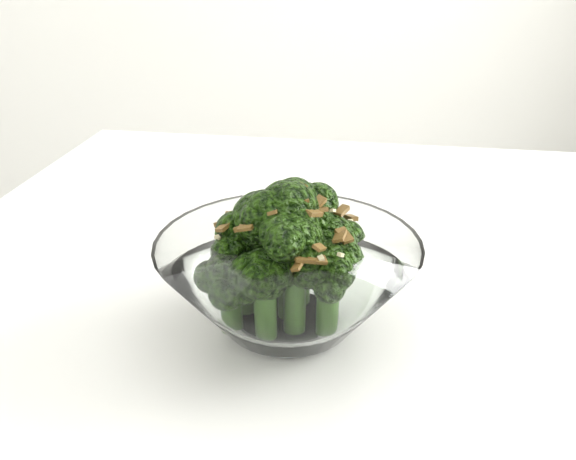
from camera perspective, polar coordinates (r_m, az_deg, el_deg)
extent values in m
cube|color=white|center=(0.64, 21.12, -5.97)|extent=(1.41, 1.19, 0.04)
cylinder|color=white|center=(1.19, -12.35, -10.93)|extent=(0.04, 0.04, 0.71)
cylinder|color=white|center=(0.53, 0.00, -8.29)|extent=(0.08, 0.08, 0.01)
cylinder|color=#2C5316|center=(0.52, 1.07, -2.96)|extent=(0.02, 0.02, 0.07)
sphere|color=#264B0E|center=(0.50, 1.11, 1.85)|extent=(0.04, 0.04, 0.04)
cylinder|color=#2C5316|center=(0.48, -2.02, -7.37)|extent=(0.02, 0.02, 0.05)
sphere|color=#264B0E|center=(0.46, -2.08, -3.92)|extent=(0.04, 0.04, 0.04)
cylinder|color=#2C5316|center=(0.51, 3.57, -4.63)|extent=(0.02, 0.02, 0.05)
sphere|color=#264B0E|center=(0.50, 3.69, -0.89)|extent=(0.04, 0.04, 0.04)
cylinder|color=#2C5316|center=(0.49, 3.54, -6.92)|extent=(0.02, 0.02, 0.05)
sphere|color=#264B0E|center=(0.47, 3.66, -3.34)|extent=(0.04, 0.04, 0.04)
cylinder|color=#2C5316|center=(0.51, -2.29, -3.97)|extent=(0.02, 0.02, 0.07)
sphere|color=#264B0E|center=(0.49, -2.39, 0.84)|extent=(0.05, 0.05, 0.05)
cylinder|color=#2C5316|center=(0.50, 0.00, -3.79)|extent=(0.02, 0.02, 0.08)
sphere|color=#264B0E|center=(0.48, 0.00, 1.65)|extent=(0.05, 0.05, 0.05)
cylinder|color=#2C5316|center=(0.55, -0.47, -3.39)|extent=(0.02, 0.02, 0.04)
sphere|color=#264B0E|center=(0.53, -0.48, -0.58)|extent=(0.04, 0.04, 0.04)
cylinder|color=#2C5316|center=(0.48, 0.60, -5.73)|extent=(0.02, 0.02, 0.07)
sphere|color=#264B0E|center=(0.46, 0.62, -1.02)|extent=(0.04, 0.04, 0.04)
cylinder|color=#2C5316|center=(0.54, 3.71, -3.76)|extent=(0.02, 0.02, 0.04)
sphere|color=#264B0E|center=(0.53, 3.79, -1.02)|extent=(0.04, 0.04, 0.04)
cylinder|color=#2C5316|center=(0.50, -5.07, -6.97)|extent=(0.02, 0.02, 0.04)
sphere|color=#264B0E|center=(0.48, -5.20, -4.11)|extent=(0.04, 0.04, 0.04)
cylinder|color=#2C5316|center=(0.52, -3.91, -4.78)|extent=(0.02, 0.02, 0.05)
sphere|color=#264B0E|center=(0.50, -4.03, -1.15)|extent=(0.04, 0.04, 0.04)
cube|color=olive|center=(0.49, -3.02, 2.80)|extent=(0.01, 0.01, 0.01)
cube|color=olive|center=(0.51, -4.86, 1.43)|extent=(0.01, 0.01, 0.01)
cube|color=olive|center=(0.44, 1.49, -2.66)|extent=(0.01, 0.01, 0.01)
cube|color=olive|center=(0.49, -5.75, 0.56)|extent=(0.01, 0.02, 0.01)
cube|color=olive|center=(0.49, -3.00, 2.70)|extent=(0.01, 0.01, 0.01)
cube|color=olive|center=(0.50, -0.23, 3.62)|extent=(0.02, 0.01, 0.01)
cube|color=olive|center=(0.50, 4.80, 1.71)|extent=(0.02, 0.02, 0.01)
cube|color=olive|center=(0.49, -4.71, 1.41)|extent=(0.01, 0.02, 0.00)
cube|color=olive|center=(0.45, -0.51, 0.16)|extent=(0.01, 0.01, 0.01)
cube|color=olive|center=(0.47, 5.01, -0.49)|extent=(0.01, 0.02, 0.01)
cube|color=olive|center=(0.48, 0.80, 3.41)|extent=(0.01, 0.01, 0.00)
cube|color=olive|center=(0.50, 2.33, 2.60)|extent=(0.01, 0.01, 0.01)
cube|color=olive|center=(0.53, -2.43, 2.12)|extent=(0.01, 0.01, 0.01)
cube|color=olive|center=(0.46, 4.62, -0.56)|extent=(0.01, 0.02, 0.01)
cube|color=olive|center=(0.45, 2.57, -2.63)|extent=(0.02, 0.01, 0.01)
cube|color=olive|center=(0.46, 1.32, 2.78)|extent=(0.01, 0.01, 0.00)
cube|color=olive|center=(0.48, -5.74, 0.28)|extent=(0.01, 0.01, 0.01)
cube|color=olive|center=(0.44, 0.93, -3.11)|extent=(0.01, 0.02, 0.01)
cube|color=olive|center=(0.48, 2.59, 2.36)|extent=(0.02, 0.01, 0.01)
cube|color=olive|center=(0.53, -0.21, 2.74)|extent=(0.01, 0.01, 0.01)
cube|color=olive|center=(0.46, 2.34, 1.50)|extent=(0.02, 0.01, 0.01)
cube|color=olive|center=(0.51, -2.29, 2.28)|extent=(0.01, 0.02, 0.01)
cube|color=olive|center=(0.51, 5.61, 1.10)|extent=(0.01, 0.01, 0.01)
cube|color=olive|center=(0.47, -3.99, 0.28)|extent=(0.02, 0.01, 0.01)
cube|color=olive|center=(0.46, 0.45, 2.61)|extent=(0.01, 0.01, 0.01)
cube|color=olive|center=(0.47, 1.49, 2.52)|extent=(0.01, 0.01, 0.01)
cube|color=olive|center=(0.46, -1.16, 1.64)|extent=(0.01, 0.02, 0.01)
cube|color=olive|center=(0.45, 2.80, -1.56)|extent=(0.01, 0.01, 0.01)
cube|color=olive|center=(0.48, 2.85, 1.81)|extent=(0.01, 0.01, 0.01)
cube|color=olive|center=(0.52, 1.40, 2.20)|extent=(0.01, 0.01, 0.01)
cube|color=olive|center=(0.47, 1.04, 3.56)|extent=(0.01, 0.01, 0.01)
cube|color=olive|center=(0.46, -3.77, 0.24)|extent=(0.01, 0.01, 0.01)
cube|color=olive|center=(0.45, -1.16, 0.19)|extent=(0.01, 0.01, 0.01)
cube|color=beige|center=(0.50, -1.93, 3.21)|extent=(0.01, 0.01, 0.01)
cube|color=beige|center=(0.51, -4.85, 1.38)|extent=(0.01, 0.00, 0.00)
cube|color=beige|center=(0.52, 3.43, 1.95)|extent=(0.00, 0.00, 0.00)
cube|color=beige|center=(0.50, -4.79, 1.31)|extent=(0.00, 0.00, 0.00)
cube|color=beige|center=(0.48, -6.26, -0.66)|extent=(0.01, 0.01, 0.00)
cube|color=beige|center=(0.49, -4.08, 2.17)|extent=(0.01, 0.01, 0.01)
cube|color=beige|center=(0.51, 1.75, 2.54)|extent=(0.00, 0.00, 0.00)
cube|color=beige|center=(0.53, 0.56, 2.21)|extent=(0.01, 0.01, 0.01)
cube|color=beige|center=(0.45, 4.70, -2.21)|extent=(0.01, 0.01, 0.00)
cube|color=beige|center=(0.47, -2.98, 1.75)|extent=(0.01, 0.01, 0.00)
cube|color=beige|center=(0.50, 5.57, 0.69)|extent=(0.00, 0.01, 0.00)
cube|color=beige|center=(0.48, -6.34, -0.60)|extent=(0.00, 0.00, 0.00)
cube|color=beige|center=(0.50, 1.14, 3.08)|extent=(0.01, 0.01, 0.00)
cube|color=beige|center=(0.45, 2.95, -2.53)|extent=(0.01, 0.01, 0.00)
cube|color=beige|center=(0.50, -3.61, 1.96)|extent=(0.00, 0.00, 0.00)
cube|color=beige|center=(0.48, -2.53, 2.50)|extent=(0.00, 0.00, 0.00)
cube|color=beige|center=(0.47, -1.96, 2.96)|extent=(0.00, 0.00, 0.00)
cube|color=beige|center=(0.48, 4.01, 1.74)|extent=(0.01, 0.01, 0.00)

